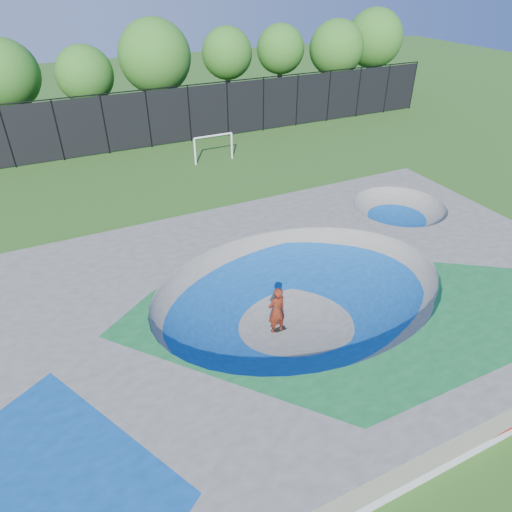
% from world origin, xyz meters
% --- Properties ---
extents(ground, '(120.00, 120.00, 0.00)m').
position_xyz_m(ground, '(0.00, 0.00, 0.00)').
color(ground, '#285517').
rests_on(ground, ground).
extents(skate_deck, '(22.00, 14.00, 1.50)m').
position_xyz_m(skate_deck, '(0.00, 0.00, 0.75)').
color(skate_deck, gray).
rests_on(skate_deck, ground).
extents(skater, '(0.76, 0.55, 1.93)m').
position_xyz_m(skater, '(-1.15, -0.31, 0.96)').
color(skater, '#BE330F').
rests_on(skater, ground).
extents(skateboard, '(0.79, 0.26, 0.05)m').
position_xyz_m(skateboard, '(-1.15, -0.31, 0.03)').
color(skateboard, black).
rests_on(skateboard, ground).
extents(soccer_goal, '(2.73, 0.12, 1.80)m').
position_xyz_m(soccer_goal, '(3.03, 16.40, 1.24)').
color(soccer_goal, white).
rests_on(soccer_goal, ground).
extents(fence, '(48.09, 0.09, 4.04)m').
position_xyz_m(fence, '(0.00, 21.00, 2.10)').
color(fence, black).
rests_on(fence, ground).
extents(treeline, '(52.98, 7.05, 8.56)m').
position_xyz_m(treeline, '(0.09, 26.08, 5.06)').
color(treeline, '#4E3627').
rests_on(treeline, ground).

